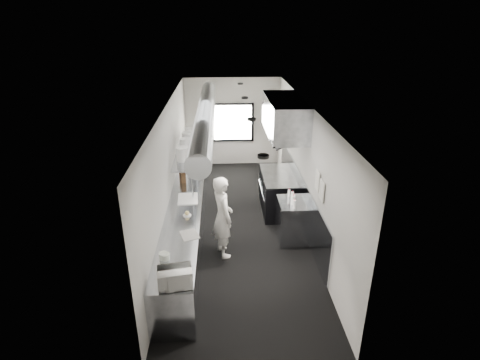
{
  "coord_description": "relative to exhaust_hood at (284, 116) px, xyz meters",
  "views": [
    {
      "loc": [
        -0.36,
        -7.79,
        4.5
      ],
      "look_at": [
        0.03,
        -0.2,
        1.21
      ],
      "focal_mm": 28.34,
      "sensor_mm": 36.0,
      "label": 1
    }
  ],
  "objects": [
    {
      "name": "ceiling",
      "position": [
        -1.1,
        -0.7,
        0.41
      ],
      "size": [
        3.0,
        8.0,
        0.01
      ],
      "primitive_type": "cube",
      "color": "beige",
      "rests_on": "wall_back"
    },
    {
      "name": "deli_tub_b",
      "position": [
        -2.4,
        -3.33,
        -1.44
      ],
      "size": [
        0.14,
        0.14,
        0.1
      ],
      "primitive_type": "cylinder",
      "rotation": [
        0.0,
        0.0,
        -0.01
      ],
      "color": "silver",
      "rests_on": "prep_counter"
    },
    {
      "name": "plate_stack_c",
      "position": [
        -2.3,
        0.43,
        -0.65
      ],
      "size": [
        0.29,
        0.29,
        0.35
      ],
      "primitive_type": "cylinder",
      "rotation": [
        0.0,
        0.0,
        0.19
      ],
      "color": "silver",
      "rests_on": "pass_shelf"
    },
    {
      "name": "exhaust_hood",
      "position": [
        0.0,
        0.0,
        0.0
      ],
      "size": [
        0.81,
        2.2,
        0.88
      ],
      "color": "gray",
      "rests_on": "ceiling"
    },
    {
      "name": "small_plate",
      "position": [
        -2.16,
        -1.89,
        -1.48
      ],
      "size": [
        0.18,
        0.18,
        0.01
      ],
      "primitive_type": "cylinder",
      "rotation": [
        0.0,
        0.0,
        0.1
      ],
      "color": "silver",
      "rests_on": "prep_counter"
    },
    {
      "name": "pass_shelf",
      "position": [
        -2.29,
        0.3,
        -0.86
      ],
      "size": [
        0.45,
        3.0,
        0.68
      ],
      "color": "gray",
      "rests_on": "prep_counter"
    },
    {
      "name": "pastry",
      "position": [
        -2.16,
        -1.89,
        -1.43
      ],
      "size": [
        0.09,
        0.09,
        0.09
      ],
      "primitive_type": "sphere",
      "color": "#E4CA77",
      "rests_on": "small_plate"
    },
    {
      "name": "bottle_station",
      "position": [
        0.05,
        -1.4,
        -1.94
      ],
      "size": [
        0.65,
        0.8,
        0.9
      ],
      "primitive_type": "cube",
      "color": "gray",
      "rests_on": "floor"
    },
    {
      "name": "range",
      "position": [
        -0.06,
        0.0,
        -1.92
      ],
      "size": [
        0.88,
        1.6,
        0.94
      ],
      "color": "black",
      "rests_on": "floor"
    },
    {
      "name": "wall_cladding",
      "position": [
        0.38,
        -0.4,
        -1.84
      ],
      "size": [
        0.03,
        5.5,
        1.1
      ],
      "primitive_type": "cube",
      "color": "gray",
      "rests_on": "wall_right"
    },
    {
      "name": "cutting_board",
      "position": [
        -2.2,
        -1.15,
        -1.48
      ],
      "size": [
        0.45,
        0.58,
        0.02
      ],
      "primitive_type": "cube",
      "rotation": [
        0.0,
        0.0,
        0.06
      ],
      "color": "white",
      "rests_on": "prep_counter"
    },
    {
      "name": "prep_counter",
      "position": [
        -2.25,
        -1.2,
        -1.94
      ],
      "size": [
        0.7,
        6.0,
        0.9
      ],
      "primitive_type": "cube",
      "color": "gray",
      "rests_on": "floor"
    },
    {
      "name": "line_cook",
      "position": [
        -1.47,
        -1.89,
        -1.54
      ],
      "size": [
        0.59,
        0.72,
        1.71
      ],
      "primitive_type": "imported",
      "rotation": [
        0.0,
        0.0,
        1.9
      ],
      "color": "silver",
      "rests_on": "floor"
    },
    {
      "name": "deli_tub_a",
      "position": [
        -2.43,
        -3.32,
        -1.44
      ],
      "size": [
        0.17,
        0.17,
        0.11
      ],
      "primitive_type": "cylinder",
      "rotation": [
        0.0,
        0.0,
        0.11
      ],
      "color": "silver",
      "rests_on": "prep_counter"
    },
    {
      "name": "hvac_duct",
      "position": [
        -1.8,
        -0.3,
        0.16
      ],
      "size": [
        0.4,
        6.4,
        0.4
      ],
      "primitive_type": "cylinder",
      "rotation": [
        1.57,
        0.0,
        0.0
      ],
      "color": "gray",
      "rests_on": "ceiling"
    },
    {
      "name": "service_window",
      "position": [
        -1.1,
        3.26,
        -0.99
      ],
      "size": [
        1.36,
        0.05,
        1.25
      ],
      "color": "white",
      "rests_on": "wall_back"
    },
    {
      "name": "newspaper",
      "position": [
        -2.06,
        -2.61,
        -1.49
      ],
      "size": [
        0.4,
        0.44,
        0.01
      ],
      "primitive_type": "cube",
      "rotation": [
        0.0,
        0.0,
        0.34
      ],
      "color": "white",
      "rests_on": "prep_counter"
    },
    {
      "name": "wall_right",
      "position": [
        0.4,
        -0.7,
        -0.99
      ],
      "size": [
        0.02,
        8.0,
        2.8
      ],
      "primitive_type": "cube",
      "color": "#B2AFA9",
      "rests_on": "floor"
    },
    {
      "name": "squeeze_bottle_d",
      "position": [
        0.03,
        -1.29,
        -1.4
      ],
      "size": [
        0.08,
        0.08,
        0.18
      ],
      "primitive_type": "cylinder",
      "rotation": [
        0.0,
        0.0,
        0.42
      ],
      "color": "white",
      "rests_on": "bottle_station"
    },
    {
      "name": "squeeze_bottle_a",
      "position": [
        0.0,
        -1.69,
        -1.4
      ],
      "size": [
        0.08,
        0.08,
        0.18
      ],
      "primitive_type": "cylinder",
      "rotation": [
        0.0,
        0.0,
        -0.33
      ],
      "color": "white",
      "rests_on": "bottle_station"
    },
    {
      "name": "squeeze_bottle_c",
      "position": [
        0.03,
        -1.45,
        -1.4
      ],
      "size": [
        0.07,
        0.07,
        0.19
      ],
      "primitive_type": "cylinder",
      "rotation": [
        0.0,
        0.0,
        0.1
      ],
      "color": "white",
      "rests_on": "bottle_station"
    },
    {
      "name": "plate_stack_d",
      "position": [
        -2.28,
        0.93,
        -0.65
      ],
      "size": [
        0.23,
        0.23,
        0.35
      ],
      "primitive_type": "cylinder",
      "rotation": [
        0.0,
        0.0,
        0.03
      ],
      "color": "silver",
      "rests_on": "pass_shelf"
    },
    {
      "name": "plate_stack_b",
      "position": [
        -2.32,
        0.1,
        -0.67
      ],
      "size": [
        0.3,
        0.3,
        0.3
      ],
      "primitive_type": "cylinder",
      "rotation": [
        0.0,
        0.0,
        0.37
      ],
      "color": "silver",
      "rests_on": "pass_shelf"
    },
    {
      "name": "squeeze_bottle_b",
      "position": [
        -0.0,
        -1.52,
        -1.39
      ],
      "size": [
        0.07,
        0.07,
        0.2
      ],
      "primitive_type": "cylinder",
      "rotation": [
        0.0,
        0.0,
        -0.07
      ],
      "color": "white",
      "rests_on": "bottle_station"
    },
    {
      "name": "notice_sheet_b",
      "position": [
        0.37,
        -2.25,
        -0.84
      ],
      "size": [
        0.02,
        0.28,
        0.38
      ],
      "primitive_type": "cube",
      "color": "silver",
      "rests_on": "wall_right"
    },
    {
      "name": "floor",
      "position": [
        -1.1,
        -0.7,
        -2.39
      ],
      "size": [
        3.0,
        8.0,
        0.01
      ],
      "primitive_type": "cube",
      "color": "black",
      "rests_on": "ground"
    },
    {
      "name": "wall_back",
      "position": [
        -1.1,
        3.3,
        -0.99
      ],
      "size": [
        3.0,
        0.02,
        2.8
      ],
      "primitive_type": "cube",
      "color": "#B2AFA9",
      "rests_on": "floor"
    },
    {
      "name": "far_work_table",
      "position": [
        -2.25,
        2.5,
        -1.94
      ],
      "size": [
        0.7,
        1.2,
        0.9
      ],
      "primitive_type": "cube",
      "color": "gray",
      "rests_on": "floor"
    },
    {
      "name": "microwave",
      "position": [
        -2.17,
        -3.99,
        -1.35
      ],
      "size": [
        0.51,
        0.41,
        0.27
      ],
      "primitive_type": "imported",
      "rotation": [
        0.0,
        0.0,
        0.16
      ],
      "color": "white",
      "rests_on": "prep_counter"
    },
    {
      "name": "plate_stack_a",
      "position": [
        -2.32,
        -0.59,
        -0.67
      ],
      "size": [
        0.35,
        0.35,
        0.31
      ],
      "primitive_type": "cylinder",
      "rotation": [
        0.0,
        0.0,
        0.38
      ],
      "color": "silver",
      "rests_on": "pass_shelf"
    },
    {
      "name": "squeeze_bottle_e",
      "position": [
        -0.02,
        -1.14,
        -1.41
      ],
      "size": [
        0.07,
        0.07,
        0.16
      ],
      "primitive_type": "cylinder",
      "rotation": [
        0.0,
        0.0,
        -0.33
      ],
      "color": "white",
      "rests_on": "bottle_station"
    },
    {
      "name": "wall_front",
      "position": [
        -1.1,
        -4.7,
        -0.99
      ],
      "size": [
        3.0,
        0.02,
        2.8
      ],
      "primitive_type": "cube",
      "color": "#B2AFA9",
      "rests_on": "floor"
    },
    {
      "name": "knife_block",
      "position": [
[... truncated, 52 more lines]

